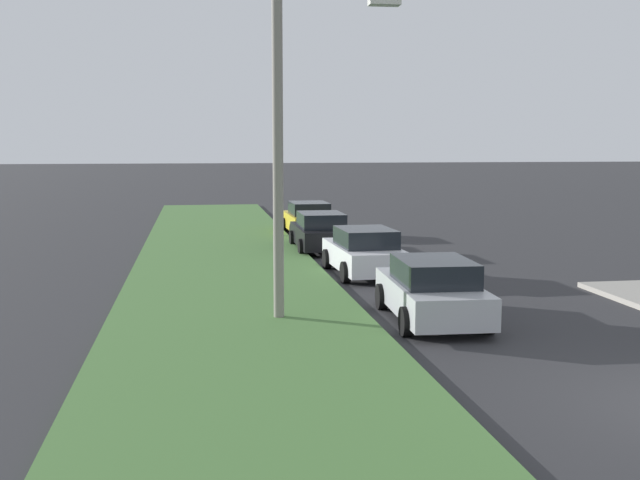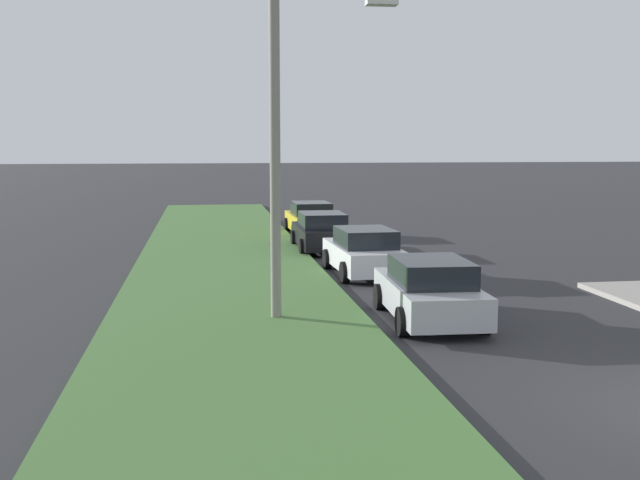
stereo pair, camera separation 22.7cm
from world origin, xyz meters
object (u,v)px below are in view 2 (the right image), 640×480
at_px(parked_car_black, 322,232).
at_px(parked_car_yellow, 311,219).
at_px(parked_car_silver, 429,291).
at_px(streetlight, 291,129).
at_px(parked_car_white, 364,252).

relative_size(parked_car_black, parked_car_yellow, 0.99).
relative_size(parked_car_silver, streetlight, 0.58).
height_order(parked_car_silver, parked_car_black, same).
bearing_deg(parked_car_black, parked_car_white, -174.88).
distance_m(parked_car_silver, parked_car_white, 6.44).
bearing_deg(streetlight, parked_car_yellow, -9.38).
relative_size(parked_car_white, parked_car_black, 1.01).
bearing_deg(parked_car_yellow, parked_car_silver, -179.75).
bearing_deg(parked_car_yellow, streetlight, 169.65).
relative_size(parked_car_silver, parked_car_yellow, 1.01).
bearing_deg(parked_car_silver, streetlight, 83.57).
bearing_deg(parked_car_white, parked_car_yellow, -0.92).
height_order(parked_car_white, parked_car_yellow, same).
bearing_deg(parked_car_black, parked_car_yellow, -3.21).
height_order(parked_car_white, parked_car_black, same).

